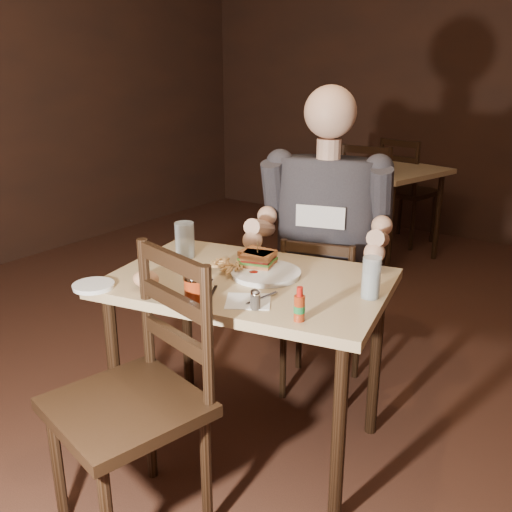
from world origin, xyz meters
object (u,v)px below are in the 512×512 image
Objects in this scene: bg_table at (385,179)px; glass_right at (371,278)px; syrup_dispenser at (196,289)px; diner at (325,207)px; chair_near at (126,406)px; hot_sauce at (299,304)px; glass_left at (185,240)px; main_table at (249,300)px; chair_far at (323,313)px; bg_chair_far at (408,191)px; dinner_plate at (266,274)px; bg_chair_near at (354,215)px; side_plate at (93,287)px.

glass_right is (1.04, -2.59, 0.17)m from bg_table.
diner is at bearing 74.95° from syrup_dispenser.
chair_near reaches higher than bg_table.
chair_near is 0.67m from hot_sauce.
diner is at bearing 47.76° from glass_left.
main_table is 0.63m from chair_far.
glass_left is at bearing 104.34° from bg_chair_far.
bg_table is 3.57× the size of dinner_plate.
chair_near is at bearing 108.59° from bg_chair_far.
syrup_dispenser is at bearing -139.31° from glass_right.
glass_left is 1.30× the size of hot_sauce.
bg_chair_near reaches higher than hot_sauce.
chair_far is 0.78m from glass_right.
bg_chair_near is 0.92× the size of diner.
bg_chair_far is 8.41× the size of syrup_dispenser.
glass_left reaches higher than side_plate.
chair_far is at bearing -76.72° from bg_chair_near.
diner is 9.37× the size of syrup_dispenser.
main_table is 0.65m from chair_near.
bg_chair_far is 0.90× the size of diner.
side_plate is at bearing -165.43° from hot_sauce.
bg_table is 0.59m from bg_chair_far.
diner reaches higher than hot_sauce.
diner is 6.98× the size of side_plate.
bg_table is at bearing 94.02° from glass_left.
main_table is at bearing -123.16° from dinner_plate.
chair_far is at bearing 76.16° from syrup_dispenser.
main_table is at bearing 77.65° from syrup_dispenser.
bg_chair_near reaches higher than main_table.
bg_chair_far is 6.26× the size of side_plate.
bg_chair_near is at bearing 111.63° from hot_sauce.
side_plate is (-0.42, -0.42, 0.10)m from main_table.
glass_left is (0.19, -3.18, 0.37)m from bg_chair_far.
diner reaches higher than main_table.
bg_chair_near is at bearing 101.01° from bg_chair_far.
glass_right is at bearing -61.08° from diner.
glass_right reaches higher than dinner_plate.
chair_near is at bearing -126.13° from glass_right.
chair_near is at bearing 69.44° from chair_far.
bg_chair_near reaches higher than glass_right.
syrup_dispenser is (0.56, -3.55, 0.35)m from bg_chair_far.
chair_far is at bearing 112.97° from hot_sauce.
hot_sauce is at bearing -83.14° from diner.
chair_far is (0.60, -2.11, -0.27)m from bg_table.
chair_far is at bearing -74.20° from bg_table.
chair_near reaches higher than syrup_dispenser.
dinner_plate reaches higher than main_table.
bg_chair_far reaches higher than hot_sauce.
dinner_plate is 2.40× the size of syrup_dispenser.
bg_chair_near is at bearing -90.00° from bg_table.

